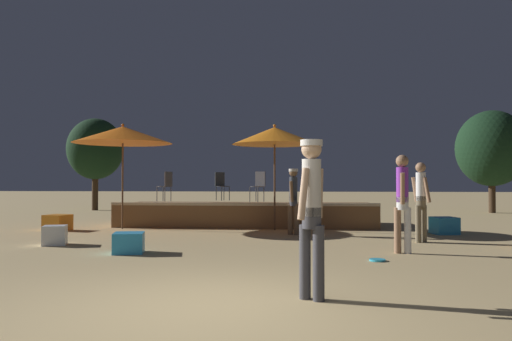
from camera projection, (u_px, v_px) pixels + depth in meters
The scene contains 18 objects.
ground_plane at pixel (207, 309), 5.23m from camera, with size 120.00×120.00×0.00m, color tan.
wooden_deck at pixel (248, 214), 15.31m from camera, with size 7.63×2.62×0.73m.
patio_umbrella_0 at pixel (275, 136), 13.75m from camera, with size 2.36×2.36×2.92m.
patio_umbrella_1 at pixel (123, 135), 14.13m from camera, with size 2.78×2.78×2.98m.
cube_seat_0 at pixel (58, 223), 13.60m from camera, with size 0.69×0.69×0.43m.
cube_seat_1 at pixel (129, 243), 9.29m from camera, with size 0.65×0.65×0.38m.
cube_seat_3 at pixel (444, 226), 12.66m from camera, with size 0.68×0.68×0.43m.
cube_seat_4 at pixel (55, 235), 10.48m from camera, with size 0.58×0.58×0.41m.
person_0 at pixel (312, 207), 5.64m from camera, with size 0.33×0.47×1.82m.
person_1 at pixel (293, 198), 12.50m from camera, with size 0.29×0.53×1.66m.
person_2 at pixel (402, 198), 9.28m from camera, with size 0.31×0.56×1.83m.
person_3 at pixel (421, 199), 10.96m from camera, with size 0.37×0.49×1.76m.
bistro_chair_0 at pixel (221, 183), 15.92m from camera, with size 0.48×0.48×0.90m.
bistro_chair_1 at pixel (166, 183), 15.19m from camera, with size 0.45×0.44×0.90m.
bistro_chair_2 at pixel (259, 183), 14.95m from camera, with size 0.47×0.47×0.90m.
frisbee_disc at pixel (377, 260), 8.36m from camera, with size 0.27×0.27×0.03m.
background_tree_0 at pixel (95, 149), 23.19m from camera, with size 2.58×2.58×4.27m.
background_tree_1 at pixel (492, 148), 21.25m from camera, with size 2.94×2.94×4.37m.
Camera 1 is at (0.99, -5.19, 1.34)m, focal length 35.00 mm.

